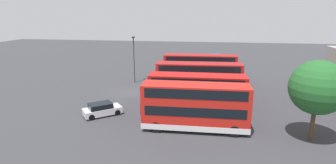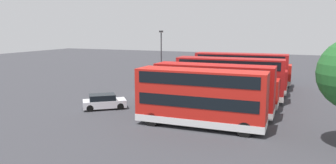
% 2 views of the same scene
% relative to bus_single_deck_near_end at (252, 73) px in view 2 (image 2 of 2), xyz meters
% --- Properties ---
extents(ground_plane, '(140.00, 140.00, 0.00)m').
position_rel_bus_single_deck_near_end_xyz_m(ground_plane, '(10.64, -10.18, -1.62)').
color(ground_plane, '#38383D').
extents(bus_single_deck_near_end, '(2.92, 10.37, 2.95)m').
position_rel_bus_single_deck_near_end_xyz_m(bus_single_deck_near_end, '(0.00, 0.00, 0.00)').
color(bus_single_deck_near_end, red).
rests_on(bus_single_deck_near_end, ground).
extents(bus_double_decker_second, '(3.02, 11.68, 4.55)m').
position_rel_bus_single_deck_near_end_xyz_m(bus_double_decker_second, '(3.50, -0.91, 0.83)').
color(bus_double_decker_second, '#A51919').
rests_on(bus_double_decker_second, ground).
extents(bus_single_deck_third, '(3.19, 11.53, 2.95)m').
position_rel_bus_single_deck_near_end_xyz_m(bus_single_deck_third, '(6.85, -0.74, 0.00)').
color(bus_single_deck_third, '#A51919').
rests_on(bus_single_deck_third, ground).
extents(bus_double_decker_fourth, '(3.13, 11.54, 4.55)m').
position_rel_bus_single_deck_near_end_xyz_m(bus_double_decker_fourth, '(10.73, -0.79, 0.83)').
color(bus_double_decker_fourth, '#A51919').
rests_on(bus_double_decker_fourth, ground).
extents(bus_single_deck_fifth, '(2.73, 11.14, 2.95)m').
position_rel_bus_single_deck_near_end_xyz_m(bus_single_deck_fifth, '(13.99, -0.93, 0.00)').
color(bus_single_deck_fifth, red).
rests_on(bus_single_deck_fifth, ground).
extents(bus_double_decker_sixth, '(2.78, 10.59, 4.55)m').
position_rel_bus_single_deck_near_end_xyz_m(bus_double_decker_sixth, '(17.70, -0.70, 0.83)').
color(bus_double_decker_sixth, '#B71411').
rests_on(bus_double_decker_sixth, ground).
extents(bus_double_decker_seventh, '(2.80, 10.20, 4.55)m').
position_rel_bus_single_deck_near_end_xyz_m(bus_double_decker_seventh, '(21.65, -0.67, 0.83)').
color(bus_double_decker_seventh, red).
rests_on(bus_double_decker_seventh, ground).
extents(box_truck_blue, '(5.41, 7.86, 3.20)m').
position_rel_bus_single_deck_near_end_xyz_m(box_truck_blue, '(-5.30, -0.25, 0.09)').
color(box_truck_blue, '#235999').
rests_on(box_truck_blue, ground).
extents(car_hatchback_silver, '(3.93, 4.28, 1.43)m').
position_rel_bus_single_deck_near_end_xyz_m(car_hatchback_silver, '(19.53, -11.00, -0.92)').
color(car_hatchback_silver, silver).
rests_on(car_hatchback_silver, ground).
extents(lamp_post_tall, '(0.70, 0.30, 7.42)m').
position_rel_bus_single_deck_near_end_xyz_m(lamp_post_tall, '(5.09, -11.35, 2.76)').
color(lamp_post_tall, '#38383D').
rests_on(lamp_post_tall, ground).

